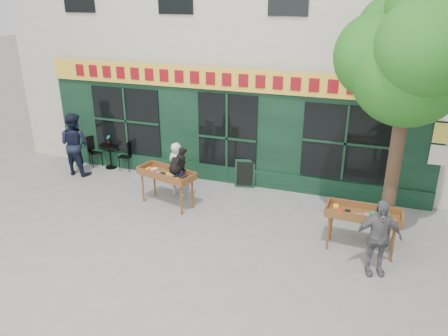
% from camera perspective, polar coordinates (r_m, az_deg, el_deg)
% --- Properties ---
extents(ground, '(80.00, 80.00, 0.00)m').
position_cam_1_polar(ground, '(10.80, -3.54, -6.58)').
color(ground, slate).
rests_on(ground, ground).
extents(street_tree, '(3.05, 2.90, 5.60)m').
position_cam_1_polar(street_tree, '(9.16, 23.55, 13.65)').
color(street_tree, '#382619').
rests_on(street_tree, ground).
extents(book_cart_center, '(1.61, 1.00, 0.99)m').
position_cam_1_polar(book_cart_center, '(11.18, -7.53, -1.01)').
color(book_cart_center, brown).
rests_on(book_cart_center, ground).
extents(dog, '(0.49, 0.67, 0.60)m').
position_cam_1_polar(dog, '(10.82, -6.10, 0.93)').
color(dog, black).
rests_on(dog, book_cart_center).
extents(woman, '(0.62, 0.49, 1.50)m').
position_cam_1_polar(woman, '(11.74, -6.13, -0.15)').
color(woman, silver).
rests_on(woman, ground).
extents(book_cart_right, '(1.53, 0.69, 0.99)m').
position_cam_1_polar(book_cart_right, '(9.61, 17.71, -6.00)').
color(book_cart_right, brown).
rests_on(book_cart_right, ground).
extents(man_right, '(1.00, 0.65, 1.59)m').
position_cam_1_polar(man_right, '(8.97, 19.41, -8.56)').
color(man_right, '#58575C').
rests_on(man_right, ground).
extents(bistro_table, '(0.60, 0.60, 0.76)m').
position_cam_1_polar(bistro_table, '(14.04, -14.69, 2.11)').
color(bistro_table, black).
rests_on(bistro_table, ground).
extents(bistro_chair_left, '(0.51, 0.51, 0.95)m').
position_cam_1_polar(bistro_chair_left, '(14.42, -16.65, 2.49)').
color(bistro_chair_left, black).
rests_on(bistro_chair_left, ground).
extents(bistro_chair_right, '(0.40, 0.40, 0.95)m').
position_cam_1_polar(bistro_chair_right, '(13.71, -12.44, 1.91)').
color(bistro_chair_right, black).
rests_on(bistro_chair_right, ground).
extents(potted_plant, '(0.19, 0.17, 0.31)m').
position_cam_1_polar(potted_plant, '(13.92, -14.84, 3.57)').
color(potted_plant, gray).
rests_on(potted_plant, bistro_table).
extents(man_left, '(0.96, 0.77, 1.90)m').
position_cam_1_polar(man_left, '(13.76, -18.92, 3.00)').
color(man_left, black).
rests_on(man_left, ground).
extents(chalkboard, '(0.58, 0.29, 0.79)m').
position_cam_1_polar(chalkboard, '(12.32, 2.73, -0.72)').
color(chalkboard, black).
rests_on(chalkboard, ground).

